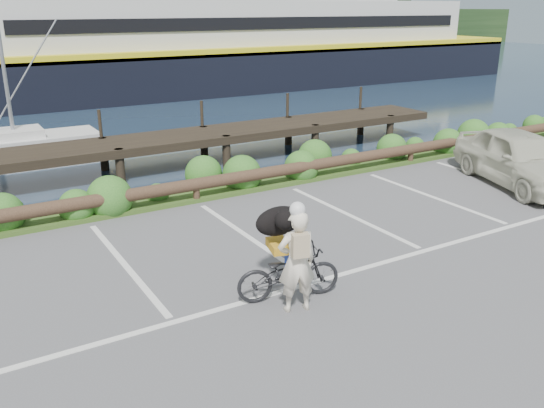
% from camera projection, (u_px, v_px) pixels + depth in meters
% --- Properties ---
extents(ground, '(72.00, 72.00, 0.00)m').
position_uv_depth(ground, '(302.00, 273.00, 10.24)').
color(ground, '#505052').
extents(vegetation_strip, '(34.00, 1.60, 0.10)m').
position_uv_depth(vegetation_strip, '(185.00, 193.00, 14.52)').
color(vegetation_strip, '#3D5B21').
rests_on(vegetation_strip, ground).
extents(log_rail, '(32.00, 0.30, 0.60)m').
position_uv_depth(log_rail, '(197.00, 202.00, 13.97)').
color(log_rail, '#443021').
rests_on(log_rail, ground).
extents(bicycle, '(1.80, 1.01, 0.90)m').
position_uv_depth(bicycle, '(288.00, 273.00, 9.24)').
color(bicycle, black).
rests_on(bicycle, ground).
extents(cyclist, '(0.68, 0.53, 1.65)m').
position_uv_depth(cyclist, '(297.00, 262.00, 8.76)').
color(cyclist, '#EEE3CA').
rests_on(cyclist, ground).
extents(dog, '(0.62, 0.93, 0.49)m').
position_uv_depth(dog, '(279.00, 221.00, 9.51)').
color(dog, black).
rests_on(dog, bicycle).
extents(parked_car, '(3.00, 4.62, 1.46)m').
position_uv_depth(parked_car, '(520.00, 158.00, 15.09)').
color(parked_car, beige).
rests_on(parked_car, ground).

